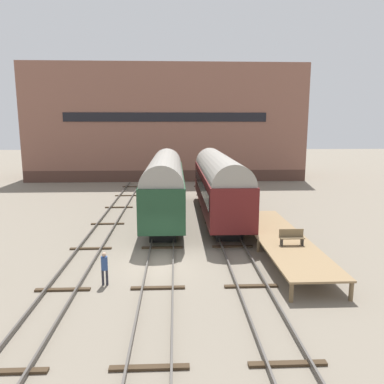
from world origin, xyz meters
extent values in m
plane|color=slate|center=(0.00, 0.00, 0.00)|extent=(200.00, 200.00, 0.00)
cube|color=#4C4742|center=(-5.23, 0.00, 0.18)|extent=(0.08, 60.00, 0.16)
cube|color=#4C4742|center=(-3.79, 0.00, 0.18)|extent=(0.08, 60.00, 0.16)
cube|color=#3D2D1E|center=(-4.51, -9.00, 0.05)|extent=(2.60, 0.24, 0.10)
cube|color=#3D2D1E|center=(-4.51, -3.00, 0.05)|extent=(2.60, 0.24, 0.10)
cube|color=#3D2D1E|center=(-4.51, 3.00, 0.05)|extent=(2.60, 0.24, 0.10)
cube|color=#3D2D1E|center=(-4.51, 9.00, 0.05)|extent=(2.60, 0.24, 0.10)
cube|color=#3D2D1E|center=(-4.51, 15.00, 0.05)|extent=(2.60, 0.24, 0.10)
cube|color=#3D2D1E|center=(-4.51, 21.00, 0.05)|extent=(2.60, 0.24, 0.10)
cube|color=#3D2D1E|center=(-4.51, 27.00, 0.05)|extent=(2.60, 0.24, 0.10)
cube|color=#4C4742|center=(-0.72, 0.00, 0.18)|extent=(0.08, 60.00, 0.16)
cube|color=#4C4742|center=(0.72, 0.00, 0.18)|extent=(0.08, 60.00, 0.16)
cube|color=#3D2D1E|center=(0.00, -9.00, 0.05)|extent=(2.60, 0.24, 0.10)
cube|color=#3D2D1E|center=(0.00, -3.00, 0.05)|extent=(2.60, 0.24, 0.10)
cube|color=#3D2D1E|center=(0.00, 3.00, 0.05)|extent=(2.60, 0.24, 0.10)
cube|color=#3D2D1E|center=(0.00, 9.00, 0.05)|extent=(2.60, 0.24, 0.10)
cube|color=#3D2D1E|center=(0.00, 15.00, 0.05)|extent=(2.60, 0.24, 0.10)
cube|color=#3D2D1E|center=(0.00, 21.00, 0.05)|extent=(2.60, 0.24, 0.10)
cube|color=#3D2D1E|center=(0.00, 27.00, 0.05)|extent=(2.60, 0.24, 0.10)
cube|color=#4C4742|center=(3.79, 0.00, 0.18)|extent=(0.08, 60.00, 0.16)
cube|color=#4C4742|center=(5.23, 0.00, 0.18)|extent=(0.08, 60.00, 0.16)
cube|color=#3D2D1E|center=(4.51, -9.00, 0.05)|extent=(2.60, 0.24, 0.10)
cube|color=#3D2D1E|center=(4.51, -3.00, 0.05)|extent=(2.60, 0.24, 0.10)
cube|color=#3D2D1E|center=(4.51, 3.00, 0.05)|extent=(2.60, 0.24, 0.10)
cube|color=#3D2D1E|center=(4.51, 9.00, 0.05)|extent=(2.60, 0.24, 0.10)
cube|color=#3D2D1E|center=(4.51, 15.00, 0.05)|extent=(2.60, 0.24, 0.10)
cube|color=#3D2D1E|center=(4.51, 21.00, 0.05)|extent=(2.60, 0.24, 0.10)
cube|color=#3D2D1E|center=(4.51, 27.00, 0.05)|extent=(2.60, 0.24, 0.10)
cube|color=black|center=(0.00, 16.44, 0.50)|extent=(1.80, 2.40, 1.00)
cube|color=black|center=(0.00, 5.35, 0.50)|extent=(1.80, 2.40, 1.00)
cube|color=#1E4228|center=(0.00, 10.90, 2.46)|extent=(2.99, 17.07, 2.92)
cube|color=black|center=(0.00, 10.90, 2.81)|extent=(3.03, 15.70, 1.05)
cylinder|color=gray|center=(0.00, 10.90, 3.92)|extent=(2.84, 16.73, 2.84)
cube|color=black|center=(4.51, 16.63, 0.50)|extent=(1.80, 2.40, 1.00)
cube|color=black|center=(4.51, 5.39, 0.50)|extent=(1.80, 2.40, 1.00)
cube|color=#5B1919|center=(4.51, 11.01, 2.47)|extent=(3.04, 17.28, 2.93)
cube|color=black|center=(4.51, 11.01, 2.82)|extent=(3.08, 15.90, 1.06)
cylinder|color=gray|center=(4.51, 11.01, 3.93)|extent=(2.89, 16.94, 2.89)
cube|color=#8C704C|center=(7.33, 2.08, 0.94)|extent=(3.00, 13.68, 0.10)
cylinder|color=brown|center=(5.98, -4.61, 0.44)|extent=(0.20, 0.20, 0.89)
cylinder|color=brown|center=(8.68, -4.61, 0.44)|extent=(0.20, 0.20, 0.89)
cylinder|color=brown|center=(5.98, 8.77, 0.44)|extent=(0.20, 0.20, 0.89)
cylinder|color=brown|center=(8.68, 8.77, 0.44)|extent=(0.20, 0.20, 0.89)
cylinder|color=brown|center=(5.98, 2.08, 0.44)|extent=(0.20, 0.20, 0.89)
cylinder|color=brown|center=(8.68, 2.08, 0.44)|extent=(0.20, 0.20, 0.89)
cube|color=brown|center=(7.49, 0.30, 1.42)|extent=(1.40, 0.40, 0.06)
cube|color=brown|center=(7.49, 0.47, 1.67)|extent=(1.40, 0.06, 0.45)
cube|color=black|center=(6.89, 0.30, 1.19)|extent=(0.06, 0.40, 0.40)
cube|color=black|center=(8.08, 0.30, 1.19)|extent=(0.06, 0.40, 0.40)
cylinder|color=#282833|center=(-2.71, -2.46, 0.40)|extent=(0.12, 0.12, 0.80)
cylinder|color=#282833|center=(-2.51, -2.46, 0.40)|extent=(0.12, 0.12, 0.80)
cylinder|color=navy|center=(-2.61, -2.46, 1.13)|extent=(0.32, 0.32, 0.67)
sphere|color=tan|center=(-2.61, -2.46, 1.57)|extent=(0.22, 0.22, 0.22)
cube|color=#4F342A|center=(-0.39, 37.28, 0.80)|extent=(38.76, 12.20, 1.59)
cube|color=brown|center=(-0.39, 37.28, 8.77)|extent=(38.76, 12.20, 14.35)
cube|color=black|center=(-0.39, 31.13, 8.77)|extent=(27.13, 0.10, 1.20)
camera|label=1|loc=(0.90, -19.90, 7.77)|focal=35.00mm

